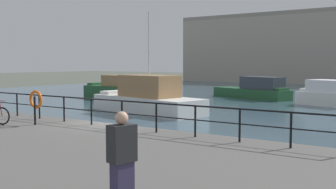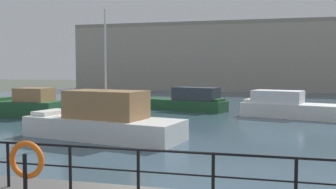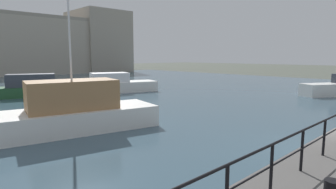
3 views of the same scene
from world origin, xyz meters
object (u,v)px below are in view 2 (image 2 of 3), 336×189
at_px(moored_green_narrowboat, 288,107).
at_px(moored_small_launch, 103,120).
at_px(moored_white_yacht, 29,105).
at_px(life_ring_stand, 26,162).
at_px(harbor_building, 273,57).
at_px(moored_red_daysailer, 187,101).

relative_size(moored_green_narrowboat, moored_small_launch, 0.87).
bearing_deg(moored_white_yacht, life_ring_stand, 125.94).
bearing_deg(harbor_building, moored_small_launch, -102.40).
relative_size(harbor_building, moored_green_narrowboat, 7.54).
xyz_separation_m(moored_small_launch, moored_red_daysailer, (1.94, 15.09, -0.15)).
height_order(harbor_building, life_ring_stand, harbor_building).
bearing_deg(moored_green_narrowboat, moored_white_yacht, 29.81).
bearing_deg(harbor_building, moored_white_yacht, -115.64).
bearing_deg(moored_white_yacht, moored_red_daysailer, -145.40).
height_order(harbor_building, moored_green_narrowboat, harbor_building).
height_order(moored_small_launch, life_ring_stand, moored_small_launch).
relative_size(harbor_building, life_ring_stand, 44.71).
relative_size(harbor_building, moored_red_daysailer, 7.05).
bearing_deg(moored_green_narrowboat, moored_small_launch, 65.49).
relative_size(moored_small_launch, moored_red_daysailer, 1.07).
bearing_deg(life_ring_stand, moored_small_launch, 107.22).
distance_m(harbor_building, life_ring_stand, 64.60).
relative_size(moored_green_narrowboat, life_ring_stand, 5.93).
height_order(moored_red_daysailer, moored_white_yacht, moored_white_yacht).
distance_m(moored_small_launch, moored_red_daysailer, 15.21).
distance_m(harbor_building, moored_small_launch, 52.93).
xyz_separation_m(moored_small_launch, life_ring_stand, (3.90, -12.59, 1.00)).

